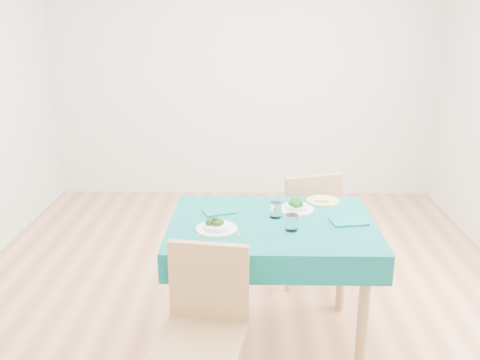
{
  "coord_description": "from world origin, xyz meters",
  "views": [
    {
      "loc": [
        0.07,
        -3.33,
        1.89
      ],
      "look_at": [
        0.0,
        0.0,
        0.85
      ],
      "focal_mm": 40.0,
      "sensor_mm": 36.0,
      "label": 1
    }
  ],
  "objects_px": {
    "bowl_far": "(296,205)",
    "table": "(271,282)",
    "side_plate": "(323,201)",
    "bowl_near": "(216,224)",
    "chair_near": "(201,330)",
    "chair_far": "(302,214)"
  },
  "relations": [
    {
      "from": "chair_far",
      "to": "side_plate",
      "type": "xyz_separation_m",
      "value": [
        0.09,
        -0.43,
        0.25
      ]
    },
    {
      "from": "chair_far",
      "to": "bowl_far",
      "type": "bearing_deg",
      "value": 62.38
    },
    {
      "from": "chair_near",
      "to": "bowl_near",
      "type": "relative_size",
      "value": 4.33
    },
    {
      "from": "table",
      "to": "side_plate",
      "type": "distance_m",
      "value": 0.62
    },
    {
      "from": "table",
      "to": "side_plate",
      "type": "bearing_deg",
      "value": 46.66
    },
    {
      "from": "bowl_far",
      "to": "chair_near",
      "type": "bearing_deg",
      "value": -119.96
    },
    {
      "from": "table",
      "to": "bowl_near",
      "type": "height_order",
      "value": "bowl_near"
    },
    {
      "from": "chair_near",
      "to": "bowl_far",
      "type": "xyz_separation_m",
      "value": [
        0.5,
        0.87,
        0.3
      ]
    },
    {
      "from": "bowl_far",
      "to": "side_plate",
      "type": "height_order",
      "value": "bowl_far"
    },
    {
      "from": "bowl_near",
      "to": "bowl_far",
      "type": "xyz_separation_m",
      "value": [
        0.46,
        0.31,
        -0.0
      ]
    },
    {
      "from": "bowl_near",
      "to": "chair_near",
      "type": "bearing_deg",
      "value": -94.34
    },
    {
      "from": "bowl_near",
      "to": "side_plate",
      "type": "bearing_deg",
      "value": 36.49
    },
    {
      "from": "chair_far",
      "to": "bowl_near",
      "type": "height_order",
      "value": "chair_far"
    },
    {
      "from": "table",
      "to": "bowl_far",
      "type": "xyz_separation_m",
      "value": [
        0.15,
        0.19,
        0.41
      ]
    },
    {
      "from": "table",
      "to": "side_plate",
      "type": "relative_size",
      "value": 5.59
    },
    {
      "from": "table",
      "to": "chair_near",
      "type": "xyz_separation_m",
      "value": [
        -0.35,
        -0.68,
        0.11
      ]
    },
    {
      "from": "table",
      "to": "chair_near",
      "type": "distance_m",
      "value": 0.77
    },
    {
      "from": "chair_near",
      "to": "bowl_near",
      "type": "xyz_separation_m",
      "value": [
        0.04,
        0.56,
        0.3
      ]
    },
    {
      "from": "bowl_far",
      "to": "table",
      "type": "bearing_deg",
      "value": -128.02
    },
    {
      "from": "table",
      "to": "chair_far",
      "type": "bearing_deg",
      "value": 72.53
    },
    {
      "from": "bowl_near",
      "to": "bowl_far",
      "type": "bearing_deg",
      "value": 34.42
    },
    {
      "from": "table",
      "to": "chair_near",
      "type": "bearing_deg",
      "value": -117.41
    }
  ]
}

